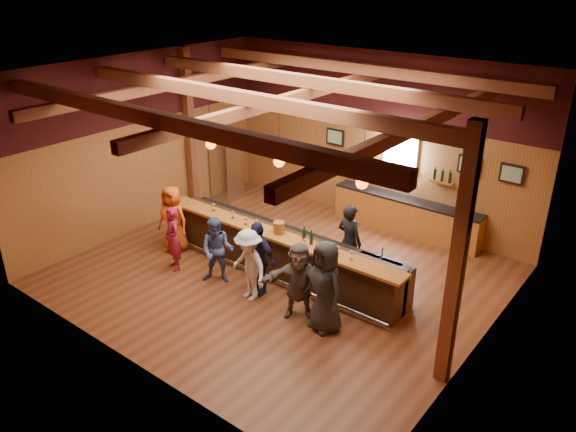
{
  "coord_description": "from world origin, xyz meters",
  "views": [
    {
      "loc": [
        6.96,
        -8.61,
        6.48
      ],
      "look_at": [
        0.0,
        0.3,
        1.35
      ],
      "focal_mm": 35.0,
      "sensor_mm": 36.0,
      "label": 1
    }
  ],
  "objects_px": {
    "ice_bucket": "(279,228)",
    "customer_redvest": "(173,239)",
    "bar_counter": "(284,252)",
    "customer_brown": "(299,280)",
    "bottle_a": "(304,235)",
    "customer_white": "(249,265)",
    "back_bar_cabinet": "(405,216)",
    "customer_navy": "(258,258)",
    "customer_dark": "(325,286)",
    "bartender": "(349,241)",
    "customer_orange": "(173,219)",
    "customer_denim": "(217,250)",
    "stainless_fridge": "(227,169)"
  },
  "relations": [
    {
      "from": "ice_bucket",
      "to": "bottle_a",
      "type": "xyz_separation_m",
      "value": [
        0.64,
        0.05,
        0.0
      ]
    },
    {
      "from": "bottle_a",
      "to": "ice_bucket",
      "type": "bearing_deg",
      "value": -175.87
    },
    {
      "from": "bar_counter",
      "to": "customer_navy",
      "type": "bearing_deg",
      "value": -85.95
    },
    {
      "from": "customer_brown",
      "to": "ice_bucket",
      "type": "distance_m",
      "value": 1.58
    },
    {
      "from": "customer_denim",
      "to": "bartender",
      "type": "distance_m",
      "value": 2.9
    },
    {
      "from": "customer_redvest",
      "to": "customer_dark",
      "type": "xyz_separation_m",
      "value": [
        4.04,
        0.2,
        0.17
      ]
    },
    {
      "from": "back_bar_cabinet",
      "to": "bartender",
      "type": "relative_size",
      "value": 2.3
    },
    {
      "from": "customer_orange",
      "to": "customer_white",
      "type": "height_order",
      "value": "customer_orange"
    },
    {
      "from": "customer_brown",
      "to": "bar_counter",
      "type": "bearing_deg",
      "value": 102.5
    },
    {
      "from": "back_bar_cabinet",
      "to": "customer_orange",
      "type": "xyz_separation_m",
      "value": [
        -3.97,
        -4.38,
        0.36
      ]
    },
    {
      "from": "stainless_fridge",
      "to": "customer_orange",
      "type": "xyz_separation_m",
      "value": [
        1.33,
        -3.26,
        -0.06
      ]
    },
    {
      "from": "customer_navy",
      "to": "back_bar_cabinet",
      "type": "bearing_deg",
      "value": 81.8
    },
    {
      "from": "bar_counter",
      "to": "ice_bucket",
      "type": "bearing_deg",
      "value": -77.54
    },
    {
      "from": "customer_navy",
      "to": "bar_counter",
      "type": "bearing_deg",
      "value": 99.54
    },
    {
      "from": "back_bar_cabinet",
      "to": "customer_dark",
      "type": "distance_m",
      "value": 4.86
    },
    {
      "from": "stainless_fridge",
      "to": "ice_bucket",
      "type": "height_order",
      "value": "stainless_fridge"
    },
    {
      "from": "customer_brown",
      "to": "bartender",
      "type": "height_order",
      "value": "bartender"
    },
    {
      "from": "customer_navy",
      "to": "ice_bucket",
      "type": "relative_size",
      "value": 6.14
    },
    {
      "from": "customer_redvest",
      "to": "bar_counter",
      "type": "bearing_deg",
      "value": 55.49
    },
    {
      "from": "back_bar_cabinet",
      "to": "customer_denim",
      "type": "xyz_separation_m",
      "value": [
        -2.1,
        -4.77,
        0.29
      ]
    },
    {
      "from": "bar_counter",
      "to": "customer_denim",
      "type": "bearing_deg",
      "value": -127.22
    },
    {
      "from": "customer_orange",
      "to": "ice_bucket",
      "type": "distance_m",
      "value": 2.92
    },
    {
      "from": "ice_bucket",
      "to": "customer_redvest",
      "type": "bearing_deg",
      "value": -152.13
    },
    {
      "from": "stainless_fridge",
      "to": "ice_bucket",
      "type": "bearing_deg",
      "value": -33.05
    },
    {
      "from": "back_bar_cabinet",
      "to": "customer_brown",
      "type": "height_order",
      "value": "customer_brown"
    },
    {
      "from": "customer_dark",
      "to": "customer_redvest",
      "type": "bearing_deg",
      "value": -160.21
    },
    {
      "from": "bar_counter",
      "to": "customer_brown",
      "type": "relative_size",
      "value": 3.96
    },
    {
      "from": "ice_bucket",
      "to": "stainless_fridge",
      "type": "bearing_deg",
      "value": 146.95
    },
    {
      "from": "bar_counter",
      "to": "ice_bucket",
      "type": "relative_size",
      "value": 23.53
    },
    {
      "from": "bartender",
      "to": "customer_navy",
      "type": "bearing_deg",
      "value": 63.5
    },
    {
      "from": "back_bar_cabinet",
      "to": "customer_dark",
      "type": "xyz_separation_m",
      "value": [
        0.75,
        -4.78,
        0.45
      ]
    },
    {
      "from": "bar_counter",
      "to": "customer_brown",
      "type": "height_order",
      "value": "customer_brown"
    },
    {
      "from": "back_bar_cabinet",
      "to": "customer_redvest",
      "type": "height_order",
      "value": "customer_redvest"
    },
    {
      "from": "customer_dark",
      "to": "customer_brown",
      "type": "bearing_deg",
      "value": -167.62
    },
    {
      "from": "customer_navy",
      "to": "customer_orange",
      "type": "bearing_deg",
      "value": -178.29
    },
    {
      "from": "back_bar_cabinet",
      "to": "ice_bucket",
      "type": "bearing_deg",
      "value": -106.33
    },
    {
      "from": "ice_bucket",
      "to": "back_bar_cabinet",
      "type": "bearing_deg",
      "value": 73.67
    },
    {
      "from": "customer_navy",
      "to": "customer_dark",
      "type": "bearing_deg",
      "value": -1.12
    },
    {
      "from": "customer_white",
      "to": "customer_brown",
      "type": "height_order",
      "value": "customer_brown"
    },
    {
      "from": "customer_redvest",
      "to": "bottle_a",
      "type": "bearing_deg",
      "value": 44.69
    },
    {
      "from": "back_bar_cabinet",
      "to": "customer_orange",
      "type": "height_order",
      "value": "customer_orange"
    },
    {
      "from": "customer_redvest",
      "to": "customer_white",
      "type": "distance_m",
      "value": 2.21
    },
    {
      "from": "customer_denim",
      "to": "customer_white",
      "type": "bearing_deg",
      "value": -34.99
    },
    {
      "from": "customer_white",
      "to": "customer_brown",
      "type": "xyz_separation_m",
      "value": [
        1.18,
        0.15,
        0.01
      ]
    },
    {
      "from": "customer_dark",
      "to": "customer_denim",
      "type": "bearing_deg",
      "value": -163.26
    },
    {
      "from": "back_bar_cabinet",
      "to": "ice_bucket",
      "type": "distance_m",
      "value": 4.07
    },
    {
      "from": "customer_orange",
      "to": "bottle_a",
      "type": "relative_size",
      "value": 4.88
    },
    {
      "from": "bar_counter",
      "to": "customer_brown",
      "type": "xyz_separation_m",
      "value": [
        1.28,
        -1.16,
        0.27
      ]
    },
    {
      "from": "back_bar_cabinet",
      "to": "customer_navy",
      "type": "xyz_separation_m",
      "value": [
        -1.11,
        -4.57,
        0.35
      ]
    },
    {
      "from": "customer_dark",
      "to": "customer_orange",
      "type": "bearing_deg",
      "value": -167.99
    }
  ]
}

